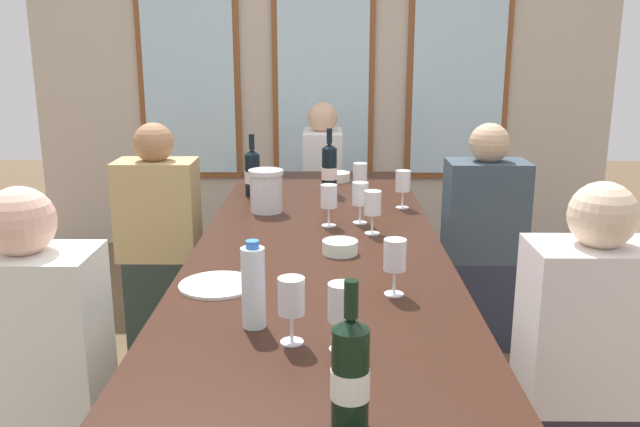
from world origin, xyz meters
The scene contains 25 objects.
ground_plane centered at (0.00, 0.00, 0.00)m, with size 12.00×12.00×0.00m, color brown.
back_wall_with_windows centered at (0.00, 2.40, 1.45)m, with size 4.12×0.10×2.90m.
dining_table centered at (0.00, 0.00, 0.68)m, with size 0.92×2.80×0.74m.
white_plate_0 centered at (-0.31, -0.50, 0.74)m, with size 0.24×0.24×0.01m, color white.
metal_pitcher centered at (-0.24, 0.44, 0.84)m, with size 0.16×0.16×0.19m.
wine_bottle_0 centered at (0.04, 0.82, 0.87)m, with size 0.08×0.08×0.33m.
wine_bottle_1 centered at (-0.34, 0.77, 0.85)m, with size 0.08×0.08×0.30m.
wine_bottle_2 centered at (0.08, -1.28, 0.86)m, with size 0.08×0.08×0.31m.
tasting_bowl_0 centered at (0.08, 1.12, 0.76)m, with size 0.15×0.15×0.05m, color white.
tasting_bowl_1 centered at (-0.34, 0.99, 0.77)m, with size 0.12×0.12×0.05m, color white.
tasting_bowl_2 centered at (0.08, -0.16, 0.76)m, with size 0.13×0.13×0.05m, color white.
water_bottle centered at (-0.17, -0.80, 0.85)m, with size 0.06×0.06×0.24m.
wine_glass_0 centered at (-0.06, -0.90, 0.86)m, with size 0.07×0.07×0.17m.
wine_glass_1 centered at (0.17, 0.25, 0.86)m, with size 0.07×0.07×0.17m.
wine_glass_2 centered at (0.04, 0.21, 0.86)m, with size 0.07×0.07×0.17m.
wine_glass_3 centered at (0.07, -0.94, 0.86)m, with size 0.07×0.07×0.17m.
wine_glass_4 centered at (0.19, 0.70, 0.86)m, with size 0.07×0.07×0.17m.
wine_glass_5 centered at (0.21, 0.09, 0.86)m, with size 0.07×0.07×0.17m.
wine_glass_6 centered at (0.23, -0.57, 0.86)m, with size 0.07×0.07×0.17m.
wine_glass_7 centered at (0.37, 0.52, 0.86)m, with size 0.07×0.07×0.17m.
seated_person_0 centered at (-0.79, 0.68, 0.53)m, with size 0.38×0.24×1.11m.
seated_person_1 centered at (0.79, 0.68, 0.53)m, with size 0.38×0.24×1.11m.
seated_person_2 centered at (-0.79, -0.75, 0.53)m, with size 0.38×0.24×1.11m.
seated_person_3 centered at (0.79, -0.67, 0.53)m, with size 0.38×0.24×1.11m.
seated_person_4 centered at (0.00, 1.75, 0.53)m, with size 0.24×0.38×1.11m.
Camera 1 is at (0.03, -2.48, 1.49)m, focal length 37.87 mm.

